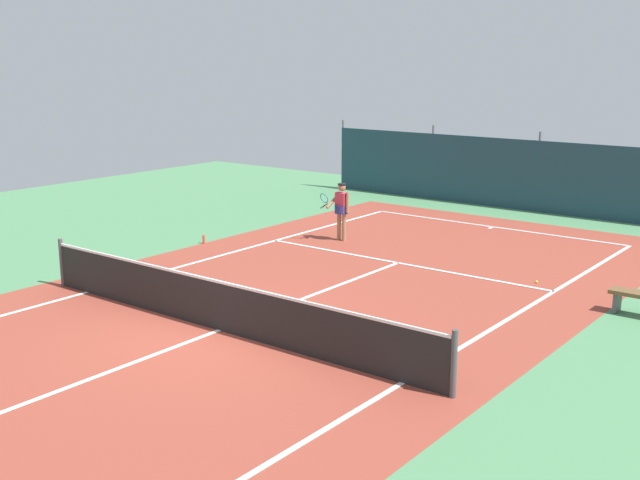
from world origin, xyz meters
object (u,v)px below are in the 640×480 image
tennis_net (219,305)px  tennis_player (341,207)px  tennis_ball_near_player (537,282)px  water_bottle (204,239)px

tennis_net → tennis_player: (-2.67, 7.61, 0.45)m
tennis_ball_near_player → tennis_player: bearing=172.7°
tennis_player → tennis_ball_near_player: bearing=-178.1°
tennis_net → tennis_ball_near_player: tennis_net is taller
tennis_ball_near_player → water_bottle: bearing=-168.1°
water_bottle → tennis_ball_near_player: bearing=11.9°
tennis_net → tennis_player: tennis_player is taller
tennis_net → tennis_ball_near_player: (3.52, 6.81, -0.48)m
tennis_player → tennis_ball_near_player: (6.20, -0.79, -0.93)m
tennis_net → tennis_player: 8.08m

